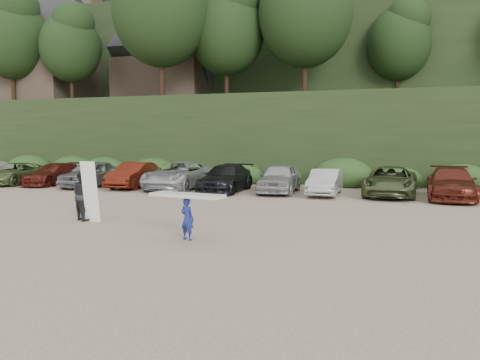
% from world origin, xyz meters
% --- Properties ---
extents(ground, '(120.00, 120.00, 0.00)m').
position_xyz_m(ground, '(0.00, 0.00, 0.00)').
color(ground, tan).
rests_on(ground, ground).
extents(hillside_backdrop, '(90.00, 41.50, 28.00)m').
position_xyz_m(hillside_backdrop, '(-0.26, 35.93, 11.22)').
color(hillside_backdrop, black).
rests_on(hillside_backdrop, ground).
extents(parked_cars, '(39.68, 6.06, 1.64)m').
position_xyz_m(parked_cars, '(-2.37, 10.00, 0.76)').
color(parked_cars, '#99989C').
rests_on(parked_cars, ground).
extents(child_surfer, '(2.36, 1.02, 1.37)m').
position_xyz_m(child_surfer, '(1.60, -2.53, 0.93)').
color(child_surfer, navy).
rests_on(child_surfer, ground).
extents(adult_surfer, '(1.37, 1.05, 2.17)m').
position_xyz_m(adult_surfer, '(-3.33, -0.57, 0.94)').
color(adult_surfer, black).
rests_on(adult_surfer, ground).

